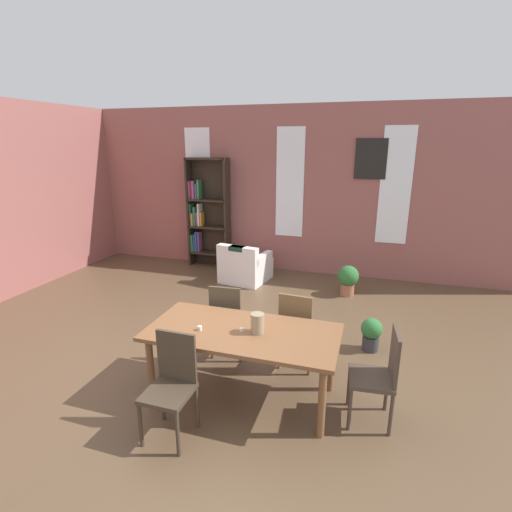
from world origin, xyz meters
The scene contains 18 objects.
ground_plane centered at (0.00, 0.00, 0.00)m, with size 10.90×10.90×0.00m, color brown.
back_wall_brick centered at (0.00, 3.83, 1.63)m, with size 9.38×0.12×3.25m, color #995751.
window_pane_0 centered at (-1.96, 3.76, 1.79)m, with size 0.55×0.02×2.11m, color white.
window_pane_1 centered at (0.00, 3.76, 1.79)m, with size 0.55×0.02×2.11m, color white.
window_pane_2 centered at (1.96, 3.76, 1.79)m, with size 0.55×0.02×2.11m, color white.
dining_table centered at (0.46, -0.44, 0.67)m, with size 1.92×0.91×0.75m.
vase_on_table centered at (0.62, -0.44, 0.85)m, with size 0.13×0.13×0.20m, color #998466.
tealight_candle_0 centered at (0.46, -0.46, 0.77)m, with size 0.04×0.04×0.04m, color silver.
tealight_candle_1 centered at (0.05, -0.56, 0.77)m, with size 0.04×0.04×0.04m, color silver.
dining_chair_near_left centered at (0.03, -1.12, 0.51)m, with size 0.40×0.40×0.95m.
dining_chair_far_right centered at (0.89, 0.25, 0.51)m, with size 0.43×0.43×0.95m.
dining_chair_far_left centered at (0.04, 0.25, 0.51)m, with size 0.42×0.42×0.95m.
dining_chair_head_right centered at (1.80, -0.43, 0.51)m, with size 0.43×0.43×0.95m.
bookshelf_tall centered at (-1.75, 3.59, 1.14)m, with size 0.88×0.29×2.27m.
armchair_white centered at (-0.65, 2.88, 0.28)m, with size 0.92×0.92×0.75m.
potted_plant_by_shelf centered at (1.29, 2.72, 0.30)m, with size 0.36×0.36×0.53m.
potted_plant_corner centered at (1.72, 0.91, 0.24)m, with size 0.27×0.27×0.43m.
framed_picture centered at (1.49, 3.76, 2.27)m, with size 0.56×0.03×0.72m, color black.
Camera 1 is at (1.62, -3.71, 2.55)m, focal length 26.97 mm.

